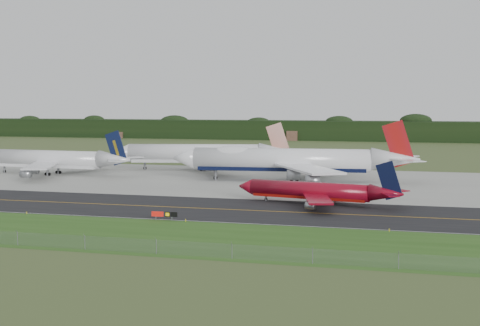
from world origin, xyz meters
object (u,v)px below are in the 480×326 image
(jet_ba_747, at_px, (290,160))
(jet_navy_gold, at_px, (52,160))
(jet_red_737, at_px, (318,191))
(taxiway_sign, at_px, (164,214))
(jet_star_tail, at_px, (203,154))

(jet_ba_747, xyz_separation_m, jet_navy_gold, (-77.31, -1.49, -1.41))
(jet_red_737, bearing_deg, jet_ba_747, 108.70)
(jet_navy_gold, xyz_separation_m, taxiway_sign, (65.68, -70.00, -3.57))
(jet_ba_747, height_order, taxiway_sign, jet_ba_747)
(jet_star_tail, bearing_deg, jet_ba_747, -35.79)
(jet_navy_gold, bearing_deg, taxiway_sign, -46.83)
(jet_ba_747, distance_m, taxiway_sign, 72.60)
(jet_navy_gold, height_order, jet_star_tail, jet_star_tail)
(jet_red_737, xyz_separation_m, jet_star_tail, (-49.36, 67.87, 2.57))
(jet_ba_747, relative_size, jet_red_737, 1.85)
(jet_red_737, height_order, jet_star_tail, jet_star_tail)
(jet_star_tail, bearing_deg, taxiway_sign, -76.46)
(jet_ba_747, height_order, jet_red_737, jet_ba_747)
(jet_ba_747, bearing_deg, jet_navy_gold, -178.90)
(jet_red_737, distance_m, taxiway_sign, 38.89)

